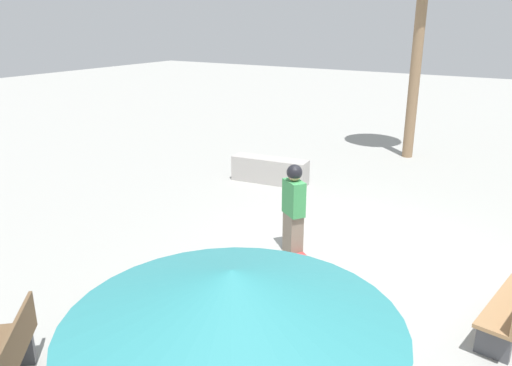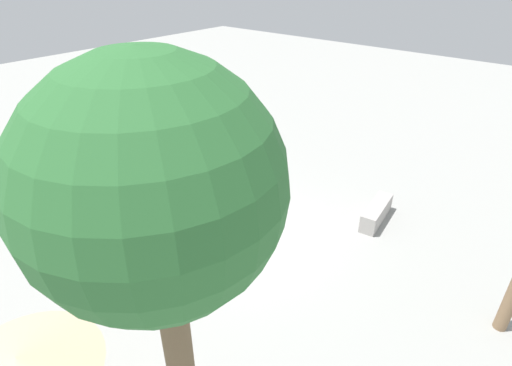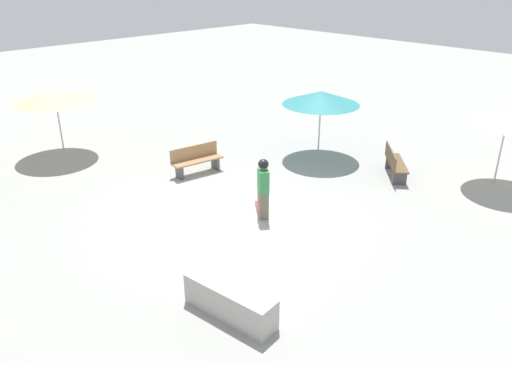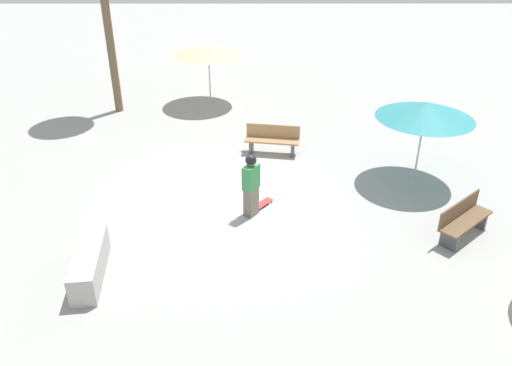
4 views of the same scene
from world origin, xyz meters
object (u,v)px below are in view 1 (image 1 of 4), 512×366
Objects in this scene: skater_main at (294,207)px; skateboard at (304,260)px; concrete_ledge at (270,170)px; shade_umbrella_teal at (232,297)px.

skateboard is (0.33, -0.23, -0.79)m from skater_main.
skateboard is 4.30m from concrete_ledge.
concrete_ledge is at bearing 160.49° from skater_main.
skateboard is at bearing 109.15° from shade_umbrella_teal.
shade_umbrella_teal is at bearing -33.35° from skater_main.
skater_main is 2.10× the size of skateboard.
skateboard is 0.39× the size of concrete_ledge.
shade_umbrella_teal is (1.79, -4.41, 1.13)m from skater_main.
skateboard is at bearing 0.44° from skater_main.
shade_umbrella_teal is at bearing -61.71° from concrete_ledge.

